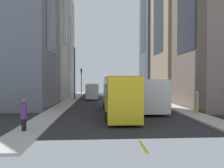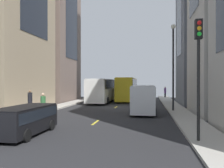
# 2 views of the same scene
# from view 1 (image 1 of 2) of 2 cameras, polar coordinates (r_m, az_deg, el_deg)

# --- Properties ---
(ground_plane) EXTENTS (39.25, 39.25, 0.00)m
(ground_plane) POSITION_cam_1_polar(r_m,az_deg,el_deg) (31.58, 0.44, -4.84)
(ground_plane) COLOR #28282B
(sidewalk_west) EXTENTS (2.02, 44.00, 0.15)m
(sidewalk_west) POSITION_cam_1_polar(r_m,az_deg,el_deg) (32.71, 12.12, -4.53)
(sidewalk_west) COLOR #B2ADA3
(sidewalk_west) RESTS_ON ground
(sidewalk_east) EXTENTS (2.02, 44.00, 0.15)m
(sidewalk_east) POSITION_cam_1_polar(r_m,az_deg,el_deg) (31.81, -11.57, -4.69)
(sidewalk_east) COLOR #B2ADA3
(sidewalk_east) RESTS_ON ground
(lane_stripe_0) EXTENTS (0.16, 2.00, 0.01)m
(lane_stripe_0) POSITION_cam_1_polar(r_m,az_deg,el_deg) (52.48, -1.16, -2.42)
(lane_stripe_0) COLOR yellow
(lane_stripe_0) RESTS_ON ground
(lane_stripe_1) EXTENTS (0.16, 2.00, 0.01)m
(lane_stripe_1) POSITION_cam_1_polar(r_m,az_deg,el_deg) (42.02, -0.56, -3.33)
(lane_stripe_1) COLOR yellow
(lane_stripe_1) RESTS_ON ground
(lane_stripe_2) EXTENTS (0.16, 2.00, 0.01)m
(lane_stripe_2) POSITION_cam_1_polar(r_m,az_deg,el_deg) (31.58, 0.44, -4.83)
(lane_stripe_2) COLOR yellow
(lane_stripe_2) RESTS_ON ground
(lane_stripe_3) EXTENTS (0.16, 2.00, 0.01)m
(lane_stripe_3) POSITION_cam_1_polar(r_m,az_deg,el_deg) (21.21, 2.44, -7.80)
(lane_stripe_3) COLOR yellow
(lane_stripe_3) RESTS_ON ground
(lane_stripe_4) EXTENTS (0.16, 2.00, 0.01)m
(lane_stripe_4) POSITION_cam_1_polar(r_m,az_deg,el_deg) (11.07, 8.35, -16.25)
(lane_stripe_4) COLOR yellow
(lane_stripe_4) RESTS_ON ground
(building_west_0) EXTENTS (6.93, 9.18, 42.70)m
(building_west_0) POSITION_cam_1_polar(r_m,az_deg,el_deg) (52.73, 12.29, 21.16)
(building_west_0) COLOR #4C5666
(building_west_0) RESTS_ON ground
(building_east_0) EXTENTS (9.03, 9.00, 20.53)m
(building_east_0) POSITION_cam_1_polar(r_m,az_deg,el_deg) (47.07, -16.14, 9.63)
(building_east_0) COLOR #B7B2A8
(building_east_0) RESTS_ON ground
(city_bus_white) EXTENTS (2.80, 12.25, 3.35)m
(city_bus_white) POSITION_cam_1_polar(r_m,az_deg,el_deg) (24.80, 8.16, -1.85)
(city_bus_white) COLOR silver
(city_bus_white) RESTS_ON ground
(streetcar_yellow) EXTENTS (2.70, 12.32, 3.59)m
(streetcar_yellow) POSITION_cam_1_polar(r_m,az_deg,el_deg) (20.54, 1.59, -2.15)
(streetcar_yellow) COLOR yellow
(streetcar_yellow) RESTS_ON ground
(delivery_van_white) EXTENTS (2.25, 5.88, 2.58)m
(delivery_van_white) POSITION_cam_1_polar(r_m,az_deg,el_deg) (36.40, -5.25, -1.65)
(delivery_van_white) COLOR white
(delivery_van_white) RESTS_ON ground
(car_black_0) EXTENTS (1.96, 4.57, 1.54)m
(car_black_0) POSITION_cam_1_polar(r_m,az_deg,el_deg) (46.62, 2.69, -1.77)
(car_black_0) COLOR black
(car_black_0) RESTS_ON ground
(pedestrian_crossing_mid) EXTENTS (0.39, 0.39, 2.04)m
(pedestrian_crossing_mid) POSITION_cam_1_polar(r_m,az_deg,el_deg) (41.77, 5.34, -1.89)
(pedestrian_crossing_mid) COLOR gray
(pedestrian_crossing_mid) RESTS_ON ground
(pedestrian_crossing_near) EXTENTS (0.39, 0.39, 2.07)m
(pedestrian_crossing_near) POSITION_cam_1_polar(r_m,az_deg,el_deg) (40.24, 8.77, -1.78)
(pedestrian_crossing_near) COLOR gold
(pedestrian_crossing_near) RESTS_ON ground
(pedestrian_waiting_curb) EXTENTS (0.38, 0.38, 1.96)m
(pedestrian_waiting_curb) POSITION_cam_1_polar(r_m,az_deg,el_deg) (14.35, -22.57, -7.49)
(pedestrian_waiting_curb) COLOR black
(pedestrian_waiting_curb) RESTS_ON ground
(pedestrian_walking_far) EXTENTS (0.36, 0.36, 2.05)m
(pedestrian_walking_far) POSITION_cam_1_polar(r_m,az_deg,el_deg) (21.47, 21.80, -4.47)
(pedestrian_walking_far) COLOR gold
(pedestrian_walking_far) RESTS_ON ground
(traffic_light_near_corner) EXTENTS (0.32, 0.44, 5.60)m
(traffic_light_near_corner) POSITION_cam_1_polar(r_m,az_deg,el_deg) (46.92, -8.22, 2.09)
(traffic_light_near_corner) COLOR black
(traffic_light_near_corner) RESTS_ON ground
(streetlamp_near) EXTENTS (0.44, 0.44, 8.38)m
(streetlamp_near) POSITION_cam_1_polar(r_m,az_deg,el_deg) (34.99, -10.00, 4.22)
(streetlamp_near) COLOR black
(streetlamp_near) RESTS_ON ground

